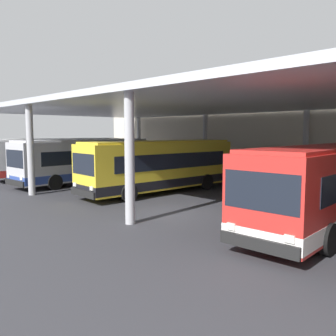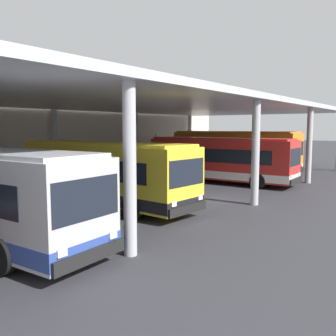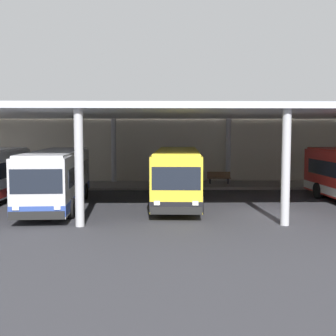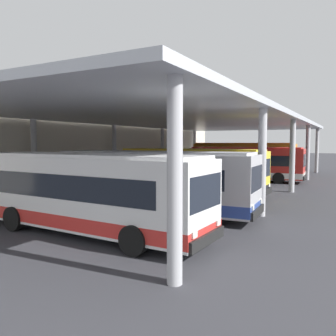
{
  "view_description": "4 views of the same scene",
  "coord_description": "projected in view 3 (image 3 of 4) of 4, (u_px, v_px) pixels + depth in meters",
  "views": [
    {
      "loc": [
        11.02,
        -11.25,
        3.7
      ],
      "look_at": [
        -4.13,
        3.74,
        1.52
      ],
      "focal_mm": 37.73,
      "sensor_mm": 36.0,
      "label": 1
    },
    {
      "loc": [
        -17.38,
        -9.94,
        3.88
      ],
      "look_at": [
        -1.0,
        2.18,
        1.65
      ],
      "focal_mm": 39.6,
      "sensor_mm": 36.0,
      "label": 2
    },
    {
      "loc": [
        -5.81,
        -22.16,
        4.28
      ],
      "look_at": [
        -5.11,
        4.8,
        2.0
      ],
      "focal_mm": 47.37,
      "sensor_mm": 36.0,
      "label": 3
    },
    {
      "loc": [
        -26.09,
        -6.43,
        3.61
      ],
      "look_at": [
        -5.51,
        4.74,
        1.86
      ],
      "focal_mm": 36.73,
      "sensor_mm": 36.0,
      "label": 4
    }
  ],
  "objects": [
    {
      "name": "platform_kerb",
      "position": [
        232.0,
        185.0,
        34.28
      ],
      "size": [
        42.0,
        4.5,
        0.18
      ],
      "primitive_type": "cube",
      "color": "gray",
      "rests_on": "ground"
    },
    {
      "name": "ground_plane",
      "position": [
        270.0,
        215.0,
        22.59
      ],
      "size": [
        200.0,
        200.0,
        0.0
      ],
      "primitive_type": "plane",
      "color": "#333338"
    },
    {
      "name": "bus_middle_bay",
      "position": [
        177.0,
        176.0,
        25.85
      ],
      "size": [
        3.14,
        10.66,
        3.17
      ],
      "color": "yellow",
      "rests_on": "ground"
    },
    {
      "name": "canopy_shelter",
      "position": [
        249.0,
        114.0,
        27.62
      ],
      "size": [
        40.0,
        17.0,
        5.55
      ],
      "color": "silver",
      "rests_on": "ground"
    },
    {
      "name": "station_building_facade",
      "position": [
        225.0,
        142.0,
        37.25
      ],
      "size": [
        48.0,
        1.6,
        6.69
      ],
      "primitive_type": "cube",
      "color": "beige",
      "rests_on": "ground"
    },
    {
      "name": "bench_waiting",
      "position": [
        219.0,
        178.0,
        34.28
      ],
      "size": [
        1.8,
        0.45,
        0.92
      ],
      "color": "brown",
      "rests_on": "platform_kerb"
    },
    {
      "name": "bus_second_bay",
      "position": [
        57.0,
        178.0,
        24.62
      ],
      "size": [
        3.08,
        10.64,
        3.17
      ],
      "color": "#B7B7BC",
      "rests_on": "ground"
    },
    {
      "name": "trash_bin",
      "position": [
        174.0,
        177.0,
        34.21
      ],
      "size": [
        0.52,
        0.52,
        0.98
      ],
      "color": "#33383D",
      "rests_on": "platform_kerb"
    }
  ]
}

